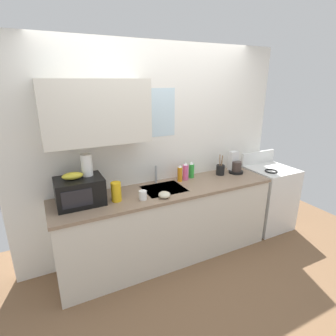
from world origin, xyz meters
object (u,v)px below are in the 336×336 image
(dish_soap_bottle_orange, at_px, (180,173))
(cereal_canister, at_px, (116,192))
(microwave, at_px, (80,191))
(small_bowl, at_px, (164,195))
(dish_soap_bottle_green, at_px, (191,170))
(utensil_crock, at_px, (220,170))
(stove_range, at_px, (268,197))
(mug_white, at_px, (143,195))
(dish_soap_bottle_pink, at_px, (186,171))
(coffee_maker, at_px, (235,165))
(paper_towel_roll, at_px, (87,165))
(banana_bunch, at_px, (73,176))

(dish_soap_bottle_orange, relative_size, cereal_canister, 1.06)
(microwave, relative_size, small_bowl, 3.54)
(dish_soap_bottle_orange, bearing_deg, dish_soap_bottle_green, 14.37)
(dish_soap_bottle_orange, bearing_deg, utensil_crock, -2.87)
(cereal_canister, relative_size, small_bowl, 1.56)
(stove_range, height_order, utensil_crock, utensil_crock)
(dish_soap_bottle_green, bearing_deg, mug_white, -156.90)
(small_bowl, bearing_deg, dish_soap_bottle_pink, 38.17)
(stove_range, distance_m, small_bowl, 1.85)
(coffee_maker, relative_size, mug_white, 2.95)
(microwave, bearing_deg, mug_white, -17.55)
(stove_range, bearing_deg, paper_towel_roll, 177.79)
(small_bowl, bearing_deg, dish_soap_bottle_orange, 42.61)
(dish_soap_bottle_green, xyz_separation_m, mug_white, (-0.80, -0.34, -0.05))
(coffee_maker, bearing_deg, paper_towel_roll, -179.75)
(banana_bunch, xyz_separation_m, utensil_crock, (1.84, 0.07, -0.23))
(microwave, distance_m, utensil_crock, 1.79)
(dish_soap_bottle_pink, bearing_deg, banana_bunch, -174.74)
(dish_soap_bottle_green, bearing_deg, dish_soap_bottle_orange, -165.63)
(dish_soap_bottle_orange, distance_m, mug_white, 0.67)
(paper_towel_roll, xyz_separation_m, dish_soap_bottle_green, (1.29, 0.10, -0.28))
(mug_white, bearing_deg, coffee_maker, 9.91)
(mug_white, xyz_separation_m, utensil_crock, (1.19, 0.26, 0.02))
(coffee_maker, height_order, cereal_canister, coffee_maker)
(microwave, height_order, dish_soap_bottle_green, microwave)
(paper_towel_roll, bearing_deg, coffee_maker, 0.25)
(stove_range, height_order, dish_soap_bottle_green, dish_soap_bottle_green)
(microwave, bearing_deg, dish_soap_bottle_pink, 5.53)
(stove_range, relative_size, banana_bunch, 5.40)
(dish_soap_bottle_pink, distance_m, dish_soap_bottle_green, 0.11)
(dish_soap_bottle_pink, relative_size, utensil_crock, 0.81)
(paper_towel_roll, relative_size, coffee_maker, 0.79)
(mug_white, bearing_deg, banana_bunch, 163.59)
(cereal_canister, bearing_deg, dish_soap_bottle_pink, 13.23)
(microwave, height_order, dish_soap_bottle_pink, microwave)
(dish_soap_bottle_orange, relative_size, small_bowl, 1.64)
(dish_soap_bottle_pink, bearing_deg, stove_range, -7.41)
(cereal_canister, xyz_separation_m, mug_white, (0.26, -0.09, -0.05))
(dish_soap_bottle_pink, xyz_separation_m, mug_white, (-0.69, -0.31, -0.06))
(coffee_maker, xyz_separation_m, small_bowl, (-1.20, -0.31, -0.07))
(microwave, bearing_deg, dish_soap_bottle_green, 6.21)
(banana_bunch, bearing_deg, dish_soap_bottle_pink, 5.26)
(banana_bunch, distance_m, coffee_maker, 2.08)
(stove_range, bearing_deg, dish_soap_bottle_green, 170.74)
(microwave, xyz_separation_m, paper_towel_roll, (0.10, 0.05, 0.24))
(banana_bunch, relative_size, dish_soap_bottle_green, 0.95)
(dish_soap_bottle_pink, height_order, small_bowl, dish_soap_bottle_pink)
(microwave, height_order, dish_soap_bottle_orange, microwave)
(banana_bunch, xyz_separation_m, coffee_maker, (2.07, 0.06, -0.20))
(microwave, distance_m, dish_soap_bottle_green, 1.40)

